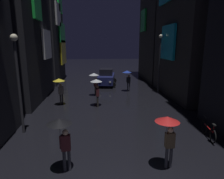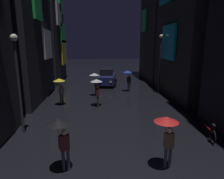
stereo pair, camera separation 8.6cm
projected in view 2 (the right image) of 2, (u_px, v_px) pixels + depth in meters
name	position (u px, v px, depth m)	size (l,w,h in m)	color
building_left_mid	(15.00, 16.00, 16.03)	(4.25, 8.20, 13.72)	black
building_left_far	(44.00, 32.00, 24.62)	(4.25, 7.50, 12.25)	#232328
building_right_mid	(193.00, 20.00, 17.37)	(4.25, 8.56, 13.44)	#33302D
pedestrian_foreground_left_yellow	(60.00, 84.00, 15.37)	(0.90, 0.90, 2.12)	#38332D
pedestrian_midstreet_left_clear	(97.00, 85.00, 15.01)	(0.90, 0.90, 2.12)	#38332D
pedestrian_far_right_clear	(95.00, 78.00, 18.16)	(0.90, 0.90, 2.12)	#38332D
pedestrian_foreground_right_red	(167.00, 128.00, 7.34)	(0.90, 0.90, 2.12)	#2D2D38
pedestrian_near_crossing_black	(61.00, 130.00, 7.17)	(0.90, 0.90, 2.12)	#2D2D38
pedestrian_midstreet_centre_blue	(128.00, 75.00, 19.87)	(0.90, 0.90, 2.12)	#2D2D38
bicycle_parked_at_storefront	(208.00, 131.00, 10.09)	(0.34, 1.81, 0.96)	black
car_distant	(107.00, 77.00, 23.10)	(2.62, 4.31, 1.92)	navy
streetlamp_left_near	(18.00, 73.00, 10.12)	(0.36, 0.36, 5.17)	#2D2D33
streetlamp_right_far	(160.00, 57.00, 18.75)	(0.36, 0.36, 5.56)	#2D2D33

